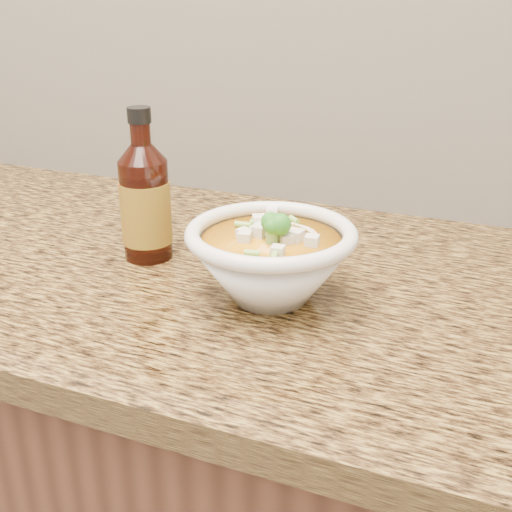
% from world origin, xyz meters
% --- Properties ---
extents(cabinet, '(4.00, 0.65, 0.86)m').
position_xyz_m(cabinet, '(0.00, 1.68, 0.43)').
color(cabinet, '#32190F').
rests_on(cabinet, ground).
extents(counter_slab, '(4.00, 0.68, 0.04)m').
position_xyz_m(counter_slab, '(0.00, 1.68, 0.88)').
color(counter_slab, olive).
rests_on(counter_slab, cabinet).
extents(soup_bowl, '(0.21, 0.24, 0.12)m').
position_xyz_m(soup_bowl, '(0.24, 1.60, 0.95)').
color(soup_bowl, white).
rests_on(soup_bowl, counter_slab).
extents(hot_sauce_bottle, '(0.07, 0.07, 0.22)m').
position_xyz_m(hot_sauce_bottle, '(0.03, 1.65, 0.98)').
color(hot_sauce_bottle, '#370E07').
rests_on(hot_sauce_bottle, counter_slab).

